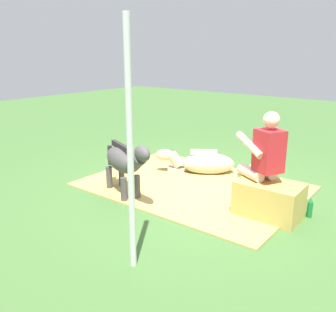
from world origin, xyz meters
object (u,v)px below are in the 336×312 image
(pony_standing, at_px, (124,161))
(tent_pole_left, at_px, (130,151))
(hay_bale, at_px, (269,200))
(person_seated, at_px, (262,158))
(soda_bottle, at_px, (310,208))
(pony_lying, at_px, (202,163))

(pony_standing, height_order, tent_pole_left, tent_pole_left)
(tent_pole_left, bearing_deg, hay_bale, -107.95)
(person_seated, height_order, tent_pole_left, tent_pole_left)
(hay_bale, distance_m, pony_standing, 2.01)
(pony_standing, bearing_deg, person_seated, -158.69)
(soda_bottle, xyz_separation_m, tent_pole_left, (1.02, 2.14, 1.03))
(hay_bale, bearing_deg, pony_standing, 18.32)
(hay_bale, bearing_deg, pony_lying, -29.72)
(soda_bottle, bearing_deg, pony_lying, -16.57)
(pony_standing, distance_m, pony_lying, 1.58)
(person_seated, bearing_deg, tent_pole_left, 76.72)
(person_seated, distance_m, pony_lying, 1.72)
(hay_bale, relative_size, pony_standing, 0.62)
(pony_lying, bearing_deg, soda_bottle, 163.43)
(hay_bale, distance_m, soda_bottle, 0.53)
(hay_bale, xyz_separation_m, person_seated, (0.15, -0.05, 0.51))
(soda_bottle, bearing_deg, pony_standing, 21.77)
(pony_lying, xyz_separation_m, soda_bottle, (-1.97, 0.59, -0.06))
(tent_pole_left, bearing_deg, person_seated, -103.28)
(hay_bale, xyz_separation_m, tent_pole_left, (0.60, 1.84, 0.93))
(person_seated, height_order, soda_bottle, person_seated)
(pony_standing, bearing_deg, pony_lying, -102.73)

